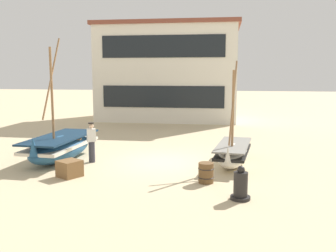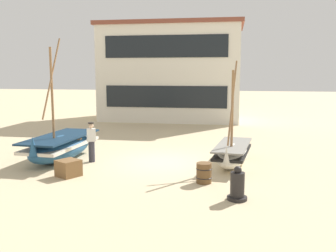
{
  "view_description": "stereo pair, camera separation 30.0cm",
  "coord_description": "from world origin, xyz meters",
  "px_view_note": "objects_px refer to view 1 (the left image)",
  "views": [
    {
      "loc": [
        2.47,
        -15.22,
        3.79
      ],
      "look_at": [
        0.0,
        1.0,
        1.4
      ],
      "focal_mm": 40.16,
      "sensor_mm": 36.0,
      "label": 1
    },
    {
      "loc": [
        2.76,
        -15.17,
        3.79
      ],
      "look_at": [
        0.0,
        1.0,
        1.4
      ],
      "focal_mm": 40.16,
      "sensor_mm": 36.0,
      "label": 2
    }
  ],
  "objects_px": {
    "fishing_boat_near_left": "(60,147)",
    "harbor_building_main": "(169,72)",
    "fishing_boat_centre_large": "(233,153)",
    "fisherman_by_hull": "(92,143)",
    "cargo_crate": "(70,169)",
    "capstan_winch": "(241,186)",
    "wooden_barrel": "(206,173)"
  },
  "relations": [
    {
      "from": "fishing_boat_near_left",
      "to": "harbor_building_main",
      "type": "xyz_separation_m",
      "value": [
        2.45,
        15.0,
        3.16
      ]
    },
    {
      "from": "fishing_boat_centre_large",
      "to": "fisherman_by_hull",
      "type": "distance_m",
      "value": 5.89
    },
    {
      "from": "fishing_boat_centre_large",
      "to": "fisherman_by_hull",
      "type": "relative_size",
      "value": 2.51
    },
    {
      "from": "fishing_boat_near_left",
      "to": "cargo_crate",
      "type": "xyz_separation_m",
      "value": [
        1.42,
        -2.37,
        -0.28
      ]
    },
    {
      "from": "fishing_boat_near_left",
      "to": "capstan_winch",
      "type": "distance_m",
      "value": 8.42
    },
    {
      "from": "fishing_boat_near_left",
      "to": "capstan_winch",
      "type": "xyz_separation_m",
      "value": [
        7.45,
        -3.92,
        -0.17
      ]
    },
    {
      "from": "fishing_boat_near_left",
      "to": "wooden_barrel",
      "type": "distance_m",
      "value": 6.78
    },
    {
      "from": "fisherman_by_hull",
      "to": "wooden_barrel",
      "type": "bearing_deg",
      "value": -24.63
    },
    {
      "from": "fishing_boat_centre_large",
      "to": "fisherman_by_hull",
      "type": "bearing_deg",
      "value": -175.51
    },
    {
      "from": "cargo_crate",
      "to": "fisherman_by_hull",
      "type": "bearing_deg",
      "value": 89.24
    },
    {
      "from": "cargo_crate",
      "to": "harbor_building_main",
      "type": "height_order",
      "value": "harbor_building_main"
    },
    {
      "from": "fishing_boat_centre_large",
      "to": "cargo_crate",
      "type": "bearing_deg",
      "value": -155.34
    },
    {
      "from": "fishing_boat_centre_large",
      "to": "fisherman_by_hull",
      "type": "height_order",
      "value": "fishing_boat_centre_large"
    },
    {
      "from": "fisherman_by_hull",
      "to": "capstan_winch",
      "type": "relative_size",
      "value": 1.64
    },
    {
      "from": "cargo_crate",
      "to": "capstan_winch",
      "type": "bearing_deg",
      "value": -14.41
    },
    {
      "from": "fishing_boat_near_left",
      "to": "fishing_boat_centre_large",
      "type": "height_order",
      "value": "fishing_boat_near_left"
    },
    {
      "from": "fisherman_by_hull",
      "to": "fishing_boat_near_left",
      "type": "bearing_deg",
      "value": 175.05
    },
    {
      "from": "cargo_crate",
      "to": "harbor_building_main",
      "type": "xyz_separation_m",
      "value": [
        1.03,
        17.37,
        3.45
      ]
    },
    {
      "from": "fishing_boat_centre_large",
      "to": "harbor_building_main",
      "type": "xyz_separation_m",
      "value": [
        -4.86,
        14.66,
        3.26
      ]
    },
    {
      "from": "fishing_boat_near_left",
      "to": "wooden_barrel",
      "type": "bearing_deg",
      "value": -20.48
    },
    {
      "from": "fishing_boat_centre_large",
      "to": "capstan_winch",
      "type": "relative_size",
      "value": 4.11
    },
    {
      "from": "fisherman_by_hull",
      "to": "cargo_crate",
      "type": "xyz_separation_m",
      "value": [
        -0.03,
        -2.24,
        -0.53
      ]
    },
    {
      "from": "harbor_building_main",
      "to": "fisherman_by_hull",
      "type": "bearing_deg",
      "value": -93.8
    },
    {
      "from": "fisherman_by_hull",
      "to": "capstan_winch",
      "type": "distance_m",
      "value": 7.11
    },
    {
      "from": "cargo_crate",
      "to": "harbor_building_main",
      "type": "bearing_deg",
      "value": 86.59
    },
    {
      "from": "cargo_crate",
      "to": "harbor_building_main",
      "type": "relative_size",
      "value": 0.07
    },
    {
      "from": "wooden_barrel",
      "to": "fishing_boat_centre_large",
      "type": "bearing_deg",
      "value": 70.42
    },
    {
      "from": "capstan_winch",
      "to": "cargo_crate",
      "type": "height_order",
      "value": "capstan_winch"
    },
    {
      "from": "wooden_barrel",
      "to": "cargo_crate",
      "type": "xyz_separation_m",
      "value": [
        -4.93,
        0.0,
        -0.05
      ]
    },
    {
      "from": "fisherman_by_hull",
      "to": "harbor_building_main",
      "type": "height_order",
      "value": "harbor_building_main"
    },
    {
      "from": "wooden_barrel",
      "to": "harbor_building_main",
      "type": "height_order",
      "value": "harbor_building_main"
    },
    {
      "from": "cargo_crate",
      "to": "wooden_barrel",
      "type": "bearing_deg",
      "value": -0.01
    }
  ]
}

